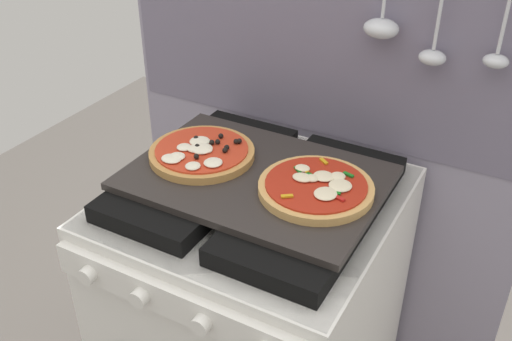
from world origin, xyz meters
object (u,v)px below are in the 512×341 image
object	(u,v)px
stove	(256,327)
pizza_right	(317,187)
pizza_left	(201,153)
baking_tray	(256,178)

from	to	relation	value
stove	pizza_right	xyz separation A→B (m)	(0.14, 0.01, 0.48)
stove	pizza_left	world-z (taller)	pizza_left
baking_tray	pizza_left	distance (m)	0.14
pizza_left	pizza_right	size ratio (longest dim) A/B	1.00
baking_tray	pizza_right	bearing A→B (deg)	1.39
stove	pizza_left	size ratio (longest dim) A/B	3.77
stove	pizza_right	world-z (taller)	pizza_right
baking_tray	pizza_left	size ratio (longest dim) A/B	2.26
stove	pizza_left	xyz separation A→B (m)	(-0.14, 0.01, 0.48)
stove	baking_tray	xyz separation A→B (m)	(0.00, 0.00, 0.46)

